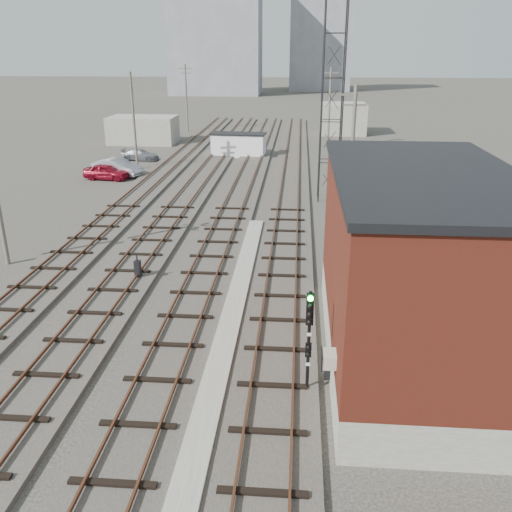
# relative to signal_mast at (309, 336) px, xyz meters

# --- Properties ---
(ground) EXTENTS (320.00, 320.00, 0.00)m
(ground) POSITION_rel_signal_mast_xyz_m (-3.70, 50.54, -2.18)
(ground) COLOR #282621
(ground) RESTS_ON ground
(track_right) EXTENTS (3.20, 90.00, 0.39)m
(track_right) POSITION_rel_signal_mast_xyz_m (-1.20, 29.54, -2.08)
(track_right) COLOR #332D28
(track_right) RESTS_ON ground
(track_mid_right) EXTENTS (3.20, 90.00, 0.39)m
(track_mid_right) POSITION_rel_signal_mast_xyz_m (-5.20, 29.54, -2.08)
(track_mid_right) COLOR #332D28
(track_mid_right) RESTS_ON ground
(track_mid_left) EXTENTS (3.20, 90.00, 0.39)m
(track_mid_left) POSITION_rel_signal_mast_xyz_m (-9.20, 29.54, -2.08)
(track_mid_left) COLOR #332D28
(track_mid_left) RESTS_ON ground
(track_left) EXTENTS (3.20, 90.00, 0.39)m
(track_left) POSITION_rel_signal_mast_xyz_m (-13.20, 29.54, -2.08)
(track_left) COLOR #332D28
(track_left) RESTS_ON ground
(platform_curb) EXTENTS (0.90, 28.00, 0.26)m
(platform_curb) POSITION_rel_signal_mast_xyz_m (-3.20, 4.54, -2.05)
(platform_curb) COLOR gray
(platform_curb) RESTS_ON ground
(brick_building) EXTENTS (6.54, 12.20, 7.22)m
(brick_building) POSITION_rel_signal_mast_xyz_m (3.80, 2.54, 1.45)
(brick_building) COLOR gray
(brick_building) RESTS_ON ground
(lattice_tower) EXTENTS (1.60, 1.60, 15.00)m
(lattice_tower) POSITION_rel_signal_mast_xyz_m (1.80, 25.54, 5.32)
(lattice_tower) COLOR black
(lattice_tower) RESTS_ON ground
(utility_pole_left_b) EXTENTS (1.80, 0.24, 9.00)m
(utility_pole_left_b) POSITION_rel_signal_mast_xyz_m (-16.20, 35.54, 2.61)
(utility_pole_left_b) COLOR #595147
(utility_pole_left_b) RESTS_ON ground
(utility_pole_left_c) EXTENTS (1.80, 0.24, 9.00)m
(utility_pole_left_c) POSITION_rel_signal_mast_xyz_m (-16.20, 60.54, 2.61)
(utility_pole_left_c) COLOR #595147
(utility_pole_left_c) RESTS_ON ground
(utility_pole_right_a) EXTENTS (1.80, 0.24, 9.00)m
(utility_pole_right_a) POSITION_rel_signal_mast_xyz_m (2.80, 18.54, 2.61)
(utility_pole_right_a) COLOR #595147
(utility_pole_right_a) RESTS_ON ground
(utility_pole_right_b) EXTENTS (1.80, 0.24, 9.00)m
(utility_pole_right_b) POSITION_rel_signal_mast_xyz_m (2.80, 48.54, 2.61)
(utility_pole_right_b) COLOR #595147
(utility_pole_right_b) RESTS_ON ground
(apartment_left) EXTENTS (22.00, 14.00, 30.00)m
(apartment_left) POSITION_rel_signal_mast_xyz_m (-21.70, 125.54, 12.82)
(apartment_left) COLOR gray
(apartment_left) RESTS_ON ground
(apartment_right) EXTENTS (16.00, 12.00, 26.00)m
(apartment_right) POSITION_rel_signal_mast_xyz_m (4.30, 140.54, 10.82)
(apartment_right) COLOR gray
(apartment_right) RESTS_ON ground
(shed_left) EXTENTS (8.00, 5.00, 3.20)m
(shed_left) POSITION_rel_signal_mast_xyz_m (-19.70, 50.54, -0.58)
(shed_left) COLOR gray
(shed_left) RESTS_ON ground
(shed_right) EXTENTS (6.00, 6.00, 4.00)m
(shed_right) POSITION_rel_signal_mast_xyz_m (5.30, 60.54, -0.18)
(shed_right) COLOR gray
(shed_right) RESTS_ON ground
(signal_mast) EXTENTS (0.40, 0.40, 3.78)m
(signal_mast) POSITION_rel_signal_mast_xyz_m (0.00, 0.00, 0.00)
(signal_mast) COLOR gray
(signal_mast) RESTS_ON ground
(switch_stand) EXTENTS (0.32, 0.32, 1.25)m
(switch_stand) POSITION_rel_signal_mast_xyz_m (-8.46, 8.94, -1.59)
(switch_stand) COLOR black
(switch_stand) RESTS_ON ground
(site_trailer) EXTENTS (6.03, 3.02, 2.46)m
(site_trailer) POSITION_rel_signal_mast_xyz_m (-7.06, 42.89, -0.94)
(site_trailer) COLOR white
(site_trailer) RESTS_ON ground
(car_red) EXTENTS (4.26, 2.18, 1.39)m
(car_red) POSITION_rel_signal_mast_xyz_m (-17.60, 30.74, -1.49)
(car_red) COLOR maroon
(car_red) RESTS_ON ground
(car_silver) EXTENTS (5.06, 3.14, 1.57)m
(car_silver) POSITION_rel_signal_mast_xyz_m (-17.10, 32.31, -1.40)
(car_silver) COLOR #9A9DA1
(car_silver) RESTS_ON ground
(car_grey) EXTENTS (4.20, 2.17, 1.16)m
(car_grey) POSITION_rel_signal_mast_xyz_m (-17.11, 39.68, -1.60)
(car_grey) COLOR gray
(car_grey) RESTS_ON ground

